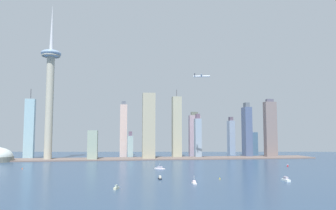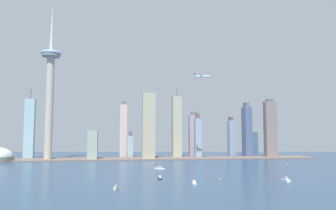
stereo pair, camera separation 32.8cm
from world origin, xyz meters
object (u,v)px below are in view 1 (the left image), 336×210
object	(u,v)px
skyscraper_3	(93,145)
skyscraper_8	(198,137)
skyscraper_4	(123,130)
boat_5	(194,183)
skyscraper_6	(270,129)
boat_1	(116,188)
skyscraper_2	(247,131)
skyscraper_9	(149,126)
boat_0	(160,168)
skyscraper_11	(254,144)
skyscraper_7	(231,137)
boat_3	(288,166)
airplane	(202,76)
boat_4	(160,178)
skyscraper_0	(29,129)
observation_tower	(50,83)
channel_buoy_1	(22,168)
skyscraper_5	(130,146)
skyscraper_1	(177,127)
channel_buoy_0	(220,178)
skyscraper_10	(194,135)
boat_2	(286,179)

from	to	relation	value
skyscraper_3	skyscraper_8	bearing A→B (deg)	8.11
skyscraper_4	boat_5	size ratio (longest dim) A/B	13.26
skyscraper_6	boat_1	world-z (taller)	skyscraper_6
skyscraper_2	skyscraper_9	xyz separation A→B (m)	(-243.82, -39.61, 10.49)
boat_0	boat_1	world-z (taller)	boat_0
skyscraper_2	skyscraper_11	bearing A→B (deg)	41.85
skyscraper_7	boat_1	world-z (taller)	skyscraper_7
boat_3	airplane	world-z (taller)	airplane
boat_4	boat_5	xyz separation A→B (m)	(33.68, -41.01, -0.21)
skyscraper_0	skyscraper_9	bearing A→B (deg)	-10.92
observation_tower	skyscraper_9	size ratio (longest dim) A/B	2.35
skyscraper_0	boat_4	size ratio (longest dim) A/B	14.22
boat_1	channel_buoy_1	xyz separation A→B (m)	(-150.42, 210.22, -0.43)
skyscraper_5	skyscraper_8	bearing A→B (deg)	-8.25
skyscraper_1	boat_5	world-z (taller)	skyscraper_1
skyscraper_9	boat_5	xyz separation A→B (m)	(21.27, -352.76, -71.59)
skyscraper_2	skyscraper_5	distance (m)	284.86
observation_tower	skyscraper_7	distance (m)	469.14
skyscraper_6	skyscraper_9	distance (m)	292.56
observation_tower	skyscraper_2	world-z (taller)	observation_tower
skyscraper_2	channel_buoy_1	bearing A→B (deg)	-155.82
observation_tower	boat_4	world-z (taller)	observation_tower
skyscraper_8	boat_5	xyz separation A→B (m)	(-98.37, -387.68, -46.69)
skyscraper_4	observation_tower	bearing A→B (deg)	-154.34
skyscraper_3	skyscraper_9	xyz separation A→B (m)	(120.46, -0.71, 41.35)
boat_3	boat_5	world-z (taller)	boat_5
skyscraper_5	skyscraper_9	bearing A→B (deg)	-56.47
boat_3	boat_4	bearing A→B (deg)	146.73
skyscraper_8	skyscraper_11	xyz separation A→B (m)	(151.11, 28.82, -18.21)
skyscraper_4	boat_1	distance (m)	466.50
skyscraper_3	skyscraper_11	bearing A→B (deg)	9.15
skyscraper_11	channel_buoy_0	bearing A→B (deg)	-118.57
boat_5	boat_0	bearing A→B (deg)	8.80
skyscraper_10	airplane	bearing A→B (deg)	-97.65
boat_0	channel_buoy_1	distance (m)	218.32
skyscraper_1	channel_buoy_1	size ratio (longest dim) A/B	63.51
boat_1	channel_buoy_0	size ratio (longest dim) A/B	3.88
skyscraper_4	skyscraper_7	size ratio (longest dim) A/B	1.35
skyscraper_0	boat_5	xyz separation A→B (m)	(285.50, -403.74, -66.03)
observation_tower	boat_3	size ratio (longest dim) A/B	46.53
boat_3	skyscraper_8	bearing A→B (deg)	54.02
channel_buoy_1	skyscraper_0	bearing A→B (deg)	102.77
skyscraper_3	skyscraper_10	bearing A→B (deg)	19.73
skyscraper_4	skyscraper_9	xyz separation A→B (m)	(54.47, -85.48, 7.91)
skyscraper_3	skyscraper_4	xyz separation A→B (m)	(65.99, 84.77, 33.44)
skyscraper_3	boat_2	world-z (taller)	skyscraper_3
skyscraper_11	boat_4	xyz separation A→B (m)	(-283.16, -375.48, -28.26)
skyscraper_5	boat_3	size ratio (longest dim) A/B	8.33
skyscraper_6	airplane	world-z (taller)	airplane
skyscraper_1	boat_0	distance (m)	254.48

